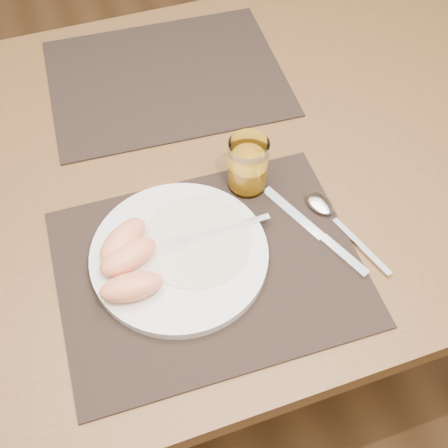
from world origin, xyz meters
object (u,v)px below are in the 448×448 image
Objects in this scene: placemat_far at (166,78)px; fork at (207,235)px; table at (188,191)px; juice_glass at (248,167)px; placemat_near at (209,267)px; knife at (322,237)px; plate at (179,255)px; spoon at (325,209)px.

fork is at bearing -96.43° from placemat_far.
table is 0.18m from juice_glass.
placemat_near is 0.18m from knife.
placemat_far is at bearing 82.69° from placemat_near.
plate is 1.42× the size of spoon.
spoon is (0.15, -0.40, 0.01)m from placemat_far.
plate reaches higher than placemat_far.
placemat_near is at bearing -38.50° from plate.
placemat_near is 4.60× the size of juice_glass.
fork reaches higher than table.
juice_glass reaches higher than knife.
fork is at bearing 178.09° from spoon.
knife is 0.05m from spoon.
spoon is 0.14m from juice_glass.
juice_glass reaches higher than placemat_near.
table is 0.21m from fork.
fork reaches higher than placemat_far.
juice_glass reaches higher than spoon.
placemat_near is 0.44m from placemat_far.
placemat_far is (0.03, 0.22, 0.09)m from table.
placemat_far is 2.58× the size of fork.
placemat_near reaches higher than table.
plate reaches higher than knife.
table is 0.24m from placemat_far.
spoon reaches higher than placemat_near.
placemat_far is 0.47m from knife.
table is 3.11× the size of placemat_near.
table is 6.67× the size of knife.
placemat_near is (-0.03, -0.22, 0.09)m from table.
table is at bearing 84.37° from fork.
plate is (-0.09, -0.41, 0.01)m from placemat_far.
knife is at bearing -74.19° from placemat_far.
juice_glass is (-0.10, 0.09, 0.04)m from spoon.
placemat_near is 0.05m from plate.
placemat_far is at bearing 100.05° from juice_glass.
fork is 0.13m from juice_glass.
placemat_near and placemat_far have the same top height.
placemat_far is at bearing 83.57° from fork.
juice_glass is at bearing -79.95° from placemat_far.
spoon reaches higher than knife.
knife is (0.18, -0.01, 0.00)m from placemat_near.
knife is at bearing -119.52° from spoon.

